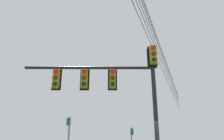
% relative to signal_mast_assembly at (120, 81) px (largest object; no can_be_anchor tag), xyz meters
% --- Properties ---
extents(signal_mast_assembly, '(6.08, 2.64, 6.10)m').
position_rel_signal_mast_assembly_xyz_m(signal_mast_assembly, '(0.00, 0.00, 0.00)').
color(signal_mast_assembly, black).
rests_on(signal_mast_assembly, ground).
extents(overhead_wire_span, '(0.34, 31.48, 2.50)m').
position_rel_signal_mast_assembly_xyz_m(overhead_wire_span, '(1.52, 1.97, 2.82)').
color(overhead_wire_span, black).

